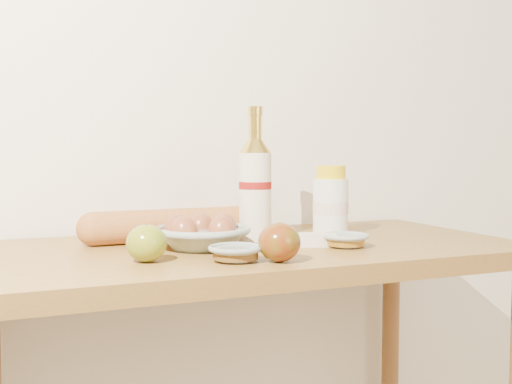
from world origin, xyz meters
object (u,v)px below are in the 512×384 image
Objects in this scene: bourbon_bottle at (255,186)px; egg_bowl at (202,235)px; cream_bottle at (331,203)px; table at (251,300)px; baguette at (176,225)px.

egg_bowl is (-0.16, -0.07, -0.10)m from bourbon_bottle.
table is at bearing -158.07° from cream_bottle.
table is 6.98× the size of cream_bottle.
baguette is (-0.37, 0.06, -0.04)m from cream_bottle.
baguette is (-0.17, 0.06, -0.09)m from bourbon_bottle.
cream_bottle is (0.24, 0.06, 0.20)m from table.
bourbon_bottle is 1.81× the size of cream_bottle.
cream_bottle is at bearing 10.96° from egg_bowl.
table is 0.26m from bourbon_bottle.
baguette is at bearing 137.90° from table.
egg_bowl is 0.13m from baguette.
table is 2.64× the size of baguette.
bourbon_bottle is 1.23× the size of egg_bowl.
egg_bowl reaches higher than table.
table is at bearing -104.85° from bourbon_bottle.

